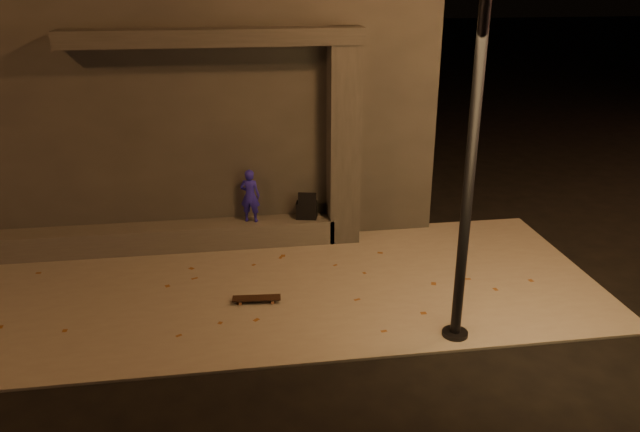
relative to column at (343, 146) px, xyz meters
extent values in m
plane|color=black|center=(-1.70, -3.75, -1.84)|extent=(120.00, 120.00, 0.00)
cube|color=slate|center=(-1.70, -1.75, -1.82)|extent=(11.00, 4.40, 0.04)
cube|color=#363431|center=(-2.70, 2.75, 0.76)|extent=(9.00, 5.00, 5.20)
cube|color=#4F4C48|center=(-3.20, 0.00, -1.58)|extent=(6.00, 0.55, 0.45)
cube|color=#363431|center=(0.00, 0.00, 0.00)|extent=(0.55, 0.55, 3.60)
cube|color=#363431|center=(-2.20, 0.05, 1.94)|extent=(5.00, 0.70, 0.28)
imported|color=#221AAE|center=(-1.72, 0.00, -0.85)|extent=(0.42, 0.34, 0.99)
cube|color=black|center=(-0.68, 0.00, -1.20)|extent=(0.42, 0.32, 0.31)
cube|color=black|center=(-0.68, 0.00, -0.93)|extent=(0.33, 0.11, 0.22)
cube|color=black|center=(-1.75, -2.25, -1.73)|extent=(0.75, 0.24, 0.02)
cylinder|color=#A46741|center=(-1.50, -2.20, -1.77)|extent=(0.05, 0.03, 0.05)
cylinder|color=#A46741|center=(-1.51, -2.34, -1.77)|extent=(0.05, 0.03, 0.05)
cylinder|color=#A46741|center=(-1.99, -2.16, -1.77)|extent=(0.05, 0.03, 0.05)
cylinder|color=#A46741|center=(-2.00, -2.30, -1.77)|extent=(0.05, 0.03, 0.05)
cube|color=#99999E|center=(-1.51, -2.27, -1.74)|extent=(0.06, 0.15, 0.02)
cube|color=#99999E|center=(-2.00, -2.23, -1.74)|extent=(0.06, 0.15, 0.02)
cylinder|color=black|center=(0.94, -3.59, 1.44)|extent=(0.14, 0.14, 6.56)
cylinder|color=black|center=(0.94, -3.59, -1.79)|extent=(0.36, 0.36, 0.10)
camera|label=1|loc=(-2.04, -10.74, 2.96)|focal=35.00mm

